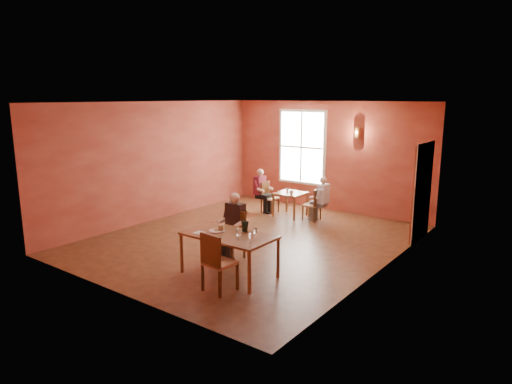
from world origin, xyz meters
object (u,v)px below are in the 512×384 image
Objects in this scene: main_table at (229,255)px; diner_main at (230,229)px; chair_diner_main at (231,236)px; diner_maroon at (269,192)px; chair_diner_white at (312,204)px; chair_diner_maroon at (270,197)px; chair_empty at (220,261)px; second_table at (290,204)px; diner_white at (313,199)px.

main_table is 1.31× the size of diner_main.
diner_maroon is at bearing -66.43° from chair_diner_main.
chair_diner_maroon is at bearing 90.00° from chair_diner_white.
second_table is (-1.63, 4.69, -0.18)m from chair_empty.
second_table is at bearing -76.57° from chair_diner_main.
diner_maroon is (-0.03, 0.00, 0.16)m from chair_diner_maroon.
chair_empty is at bearing -70.87° from second_table.
chair_empty is 1.20× the size of chair_diner_white.
chair_diner_main is 0.81× the size of diner_maroon.
diner_maroon is at bearing -90.00° from chair_diner_maroon.
chair_diner_white is (-0.17, 3.48, -0.20)m from diner_main.
diner_main is at bearing 23.39° from diner_maroon.
chair_diner_main is at bearing -177.13° from chair_diner_white.
chair_diner_white is 0.14m from diner_white.
diner_main is 3.58m from second_table.
main_table is at bearing 128.88° from diner_main.
diner_white is 1.34m from chair_diner_maroon.
chair_diner_maroon is at bearing -66.85° from chair_diner_main.
chair_diner_maroon reaches higher than chair_diner_white.
second_table is 0.72m from diner_white.
chair_diner_white is 1.34m from diner_maroon.
chair_diner_maroon is (-1.30, 0.00, 0.00)m from chair_diner_white.
diner_main is 1.46m from chair_empty.
diner_white is (-0.14, 3.45, 0.08)m from chair_diner_main.
main_table is 0.68m from chair_empty.
second_table is at bearing -76.68° from diner_main.
chair_diner_white is at bearing 106.52° from chair_empty.
diner_maroon is at bearing -66.61° from diner_main.
diner_white is at bearing 0.00° from second_table.
diner_white reaches higher than chair_empty.
chair_diner_main is 3.45m from diner_white.
chair_diner_maroon reaches higher than main_table.
main_table is 1.40× the size of diner_maroon.
chair_diner_maroon is (-1.47, 3.45, -0.05)m from chair_diner_main.
second_table is (-0.82, 3.45, -0.15)m from chair_diner_main.
second_table is (-1.32, 4.10, -0.06)m from main_table.
chair_empty is at bearing -168.59° from diner_white.
second_table is 0.86× the size of chair_diner_maroon.
chair_diner_main is at bearing -90.00° from diner_main.
diner_main is (0.00, -0.03, 0.15)m from chair_diner_main.
chair_diner_maroon is (-2.28, 4.69, -0.08)m from chair_empty.
chair_diner_main is at bearing 23.15° from chair_diner_maroon.
main_table is at bearing -72.10° from second_table.
chair_diner_main is 1.12× the size of chair_diner_maroon.
chair_diner_white is at bearing 0.00° from second_table.
diner_main is at bearing -76.68° from second_table.
second_table is 0.87× the size of chair_diner_white.
diner_main is 3.48m from diner_white.
diner_main is 1.12× the size of diner_white.
diner_white is at bearing -87.63° from chair_diner_main.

